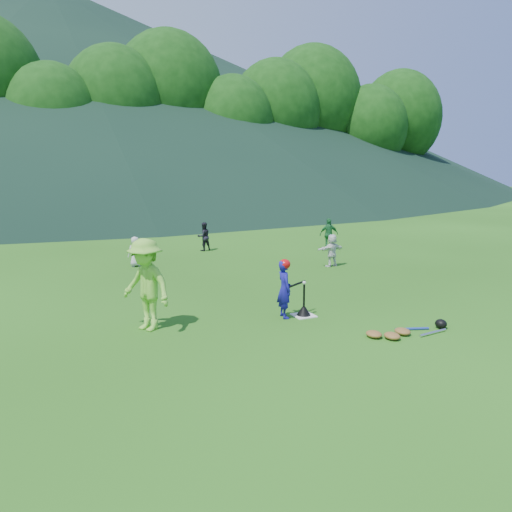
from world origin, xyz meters
The scene contains 15 objects.
ground centered at (0.00, 0.00, 0.00)m, with size 120.00×120.00×0.00m, color #1F4F12.
home_plate centered at (0.00, 0.00, 0.01)m, with size 0.45×0.45×0.02m, color silver.
baseball centered at (0.00, 0.00, 0.74)m, with size 0.08×0.08×0.08m, color white.
batter_child centered at (-0.43, 0.09, 0.62)m, with size 0.45×0.30×1.24m, color navy.
adult_coach centered at (-3.27, 0.49, 0.91)m, with size 1.18×0.68×1.82m, color #79C83A.
fielder_a centered at (-2.26, 6.88, 0.48)m, with size 0.47×0.31×0.97m, color #BBBBBB.
fielder_b centered at (0.69, 8.80, 0.54)m, with size 0.53×0.41×1.08m, color black.
fielder_c centered at (5.08, 6.98, 0.61)m, with size 0.72×0.30×1.22m, color #216F37.
fielder_d centered at (3.48, 4.29, 0.52)m, with size 0.97×0.31×1.05m, color silver.
batting_tee centered at (0.00, 0.00, 0.13)m, with size 0.30×0.30×0.68m.
batter_gear centered at (-0.41, 0.09, 1.12)m, with size 0.71×0.31×0.60m.
equipment_pile centered at (1.13, -1.85, 0.07)m, with size 1.80×0.56×0.19m.
outfield_fence centered at (0.00, 28.00, 0.70)m, with size 70.07×0.08×1.33m.
tree_line centered at (0.20, 33.83, 8.21)m, with size 70.04×11.40×14.82m.
distant_hills centered at (-7.63, 81.81, 14.98)m, with size 155.00×140.00×32.00m.
Camera 1 is at (-5.22, -9.02, 3.22)m, focal length 35.00 mm.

